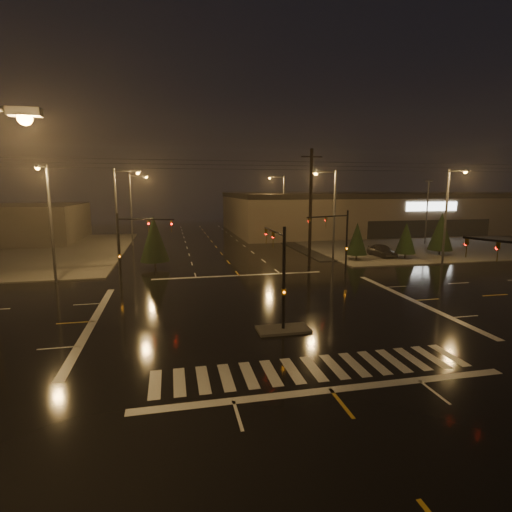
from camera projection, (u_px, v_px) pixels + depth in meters
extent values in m
plane|color=black|center=(267.00, 310.00, 26.79)|extent=(140.00, 140.00, 0.00)
cube|color=#4B4943|center=(409.00, 240.00, 61.91)|extent=(36.00, 36.00, 0.12)
cube|color=#4B4943|center=(283.00, 329.00, 22.92)|extent=(3.00, 1.60, 0.15)
cube|color=beige|center=(314.00, 368.00, 18.12)|extent=(15.00, 2.60, 0.01)
cube|color=beige|center=(331.00, 390.00, 16.19)|extent=(16.00, 0.50, 0.01)
cube|color=beige|center=(239.00, 275.00, 37.39)|extent=(16.00, 0.50, 0.01)
cube|color=black|center=(446.00, 241.00, 61.03)|extent=(50.00, 24.00, 0.08)
cube|color=#6C5B4D|center=(385.00, 212.00, 77.79)|extent=(60.00, 28.00, 7.00)
cube|color=black|center=(386.00, 195.00, 77.24)|extent=(60.20, 28.20, 0.80)
cube|color=white|center=(432.00, 206.00, 63.92)|extent=(9.00, 0.20, 1.40)
cube|color=black|center=(430.00, 229.00, 64.57)|extent=(22.00, 0.15, 2.80)
cylinder|color=black|center=(284.00, 280.00, 22.43)|extent=(0.18, 0.18, 6.00)
cylinder|color=black|center=(274.00, 231.00, 24.18)|extent=(0.12, 4.50, 0.12)
imported|color=#594707|center=(266.00, 229.00, 26.14)|extent=(0.16, 0.20, 1.00)
cube|color=#594707|center=(284.00, 292.00, 22.55)|extent=(0.25, 0.18, 0.35)
cylinder|color=black|center=(347.00, 241.00, 38.58)|extent=(0.18, 0.18, 6.00)
cylinder|color=black|center=(328.00, 216.00, 36.85)|extent=(4.74, 1.82, 0.12)
imported|color=#594707|center=(309.00, 218.00, 35.68)|extent=(0.24, 0.22, 1.00)
cube|color=#594707|center=(346.00, 249.00, 38.70)|extent=(0.25, 0.18, 0.35)
cylinder|color=black|center=(119.00, 248.00, 34.23)|extent=(0.18, 0.18, 6.00)
cylinder|color=black|center=(146.00, 219.00, 33.47)|extent=(4.74, 1.82, 0.12)
imported|color=#594707|center=(171.00, 220.00, 33.17)|extent=(0.24, 0.22, 1.00)
cube|color=#594707|center=(120.00, 256.00, 34.34)|extent=(0.25, 0.18, 0.35)
cylinder|color=black|center=(503.00, 242.00, 19.59)|extent=(1.48, 3.80, 0.12)
imported|color=#594707|center=(467.00, 239.00, 21.10)|extent=(0.22, 0.24, 1.00)
cube|color=#38383A|center=(24.00, 112.00, 8.79)|extent=(0.70, 0.30, 0.18)
sphere|color=#FF9B2D|center=(25.00, 118.00, 8.81)|extent=(0.32, 0.32, 0.32)
cylinder|color=#38383A|center=(117.00, 219.00, 40.91)|extent=(0.24, 0.24, 10.00)
cylinder|color=#38383A|center=(126.00, 171.00, 40.35)|extent=(2.40, 0.14, 0.14)
cube|color=#38383A|center=(138.00, 172.00, 40.59)|extent=(0.70, 0.30, 0.18)
sphere|color=#FF9B2D|center=(138.00, 173.00, 40.61)|extent=(0.32, 0.32, 0.32)
cylinder|color=#38383A|center=(131.00, 210.00, 56.33)|extent=(0.24, 0.24, 10.00)
cylinder|color=#38383A|center=(138.00, 176.00, 55.77)|extent=(2.40, 0.14, 0.14)
cube|color=#38383A|center=(146.00, 176.00, 56.01)|extent=(0.70, 0.30, 0.18)
sphere|color=#FF9B2D|center=(146.00, 177.00, 56.03)|extent=(0.32, 0.32, 0.32)
cylinder|color=#38383A|center=(334.00, 217.00, 43.75)|extent=(0.24, 0.24, 10.00)
cylinder|color=#38383A|center=(325.00, 172.00, 42.70)|extent=(2.40, 0.14, 0.14)
cube|color=#38383A|center=(316.00, 172.00, 42.48)|extent=(0.70, 0.30, 0.18)
sphere|color=#FF9B2D|center=(316.00, 174.00, 42.50)|extent=(0.32, 0.32, 0.32)
cylinder|color=#38383A|center=(284.00, 208.00, 63.03)|extent=(0.24, 0.24, 10.00)
cylinder|color=#38383A|center=(277.00, 177.00, 61.97)|extent=(2.40, 0.14, 0.14)
cube|color=#38383A|center=(270.00, 177.00, 61.75)|extent=(0.70, 0.30, 0.18)
sphere|color=#FF9B2D|center=(270.00, 178.00, 61.77)|extent=(0.32, 0.32, 0.32)
cylinder|color=#38383A|center=(51.00, 225.00, 33.71)|extent=(0.24, 0.24, 10.00)
cylinder|color=#38383A|center=(42.00, 166.00, 31.75)|extent=(0.14, 2.40, 0.14)
cube|color=#38383A|center=(37.00, 166.00, 30.70)|extent=(0.30, 0.70, 0.18)
sphere|color=#FF9B2D|center=(38.00, 168.00, 30.72)|extent=(0.32, 0.32, 0.32)
cylinder|color=#38383A|center=(446.00, 218.00, 41.59)|extent=(0.24, 0.24, 10.00)
cylinder|color=#38383A|center=(458.00, 171.00, 39.63)|extent=(0.14, 2.40, 0.14)
cube|color=#38383A|center=(465.00, 171.00, 38.58)|extent=(0.30, 0.70, 0.18)
sphere|color=#FF9B2D|center=(465.00, 172.00, 38.60)|extent=(0.32, 0.32, 0.32)
cylinder|color=black|center=(310.00, 209.00, 40.93)|extent=(0.32, 0.32, 12.00)
cube|color=black|center=(312.00, 157.00, 40.06)|extent=(2.20, 0.12, 0.12)
cylinder|color=black|center=(356.00, 257.00, 45.06)|extent=(0.18, 0.18, 0.70)
cone|color=black|center=(357.00, 239.00, 44.70)|extent=(2.30, 2.30, 3.60)
cylinder|color=black|center=(405.00, 256.00, 45.92)|extent=(0.18, 0.18, 0.70)
cone|color=black|center=(406.00, 238.00, 45.56)|extent=(2.29, 2.29, 3.57)
cylinder|color=black|center=(439.00, 253.00, 48.49)|extent=(0.18, 0.18, 0.70)
cone|color=black|center=(441.00, 231.00, 48.05)|extent=(2.88, 2.88, 4.50)
cylinder|color=black|center=(155.00, 264.00, 40.98)|extent=(0.18, 0.18, 0.70)
cone|color=black|center=(154.00, 239.00, 40.53)|extent=(2.96, 2.96, 4.62)
imported|color=black|center=(382.00, 251.00, 47.25)|extent=(2.10, 4.60, 1.53)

